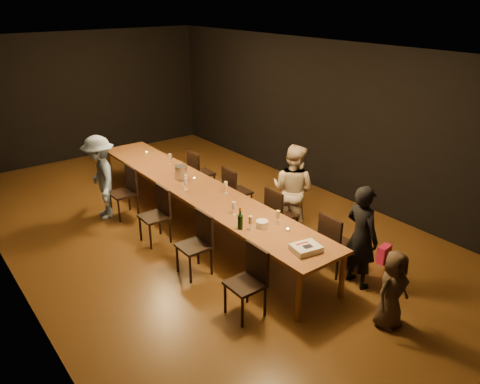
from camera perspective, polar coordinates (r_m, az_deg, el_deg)
ground at (r=8.29m, az=-4.98°, el=-4.25°), size 10.00×10.00×0.00m
room_shell at (r=7.56m, az=-5.52°, el=9.86°), size 6.04×10.04×3.02m
table at (r=7.99m, az=-5.15°, el=0.22°), size 0.90×6.00×0.75m
chair_right_0 at (r=6.96m, az=11.80°, el=-6.06°), size 0.42×0.42×0.93m
chair_right_1 at (r=7.69m, az=5.13°, el=-2.68°), size 0.42×0.42×0.93m
chair_right_2 at (r=8.53m, az=-0.28°, el=0.11°), size 0.42×0.42×0.93m
chair_right_3 at (r=9.44m, az=-4.68°, el=2.38°), size 0.42×0.42×0.93m
chair_left_0 at (r=5.94m, az=0.62°, el=-11.09°), size 0.42×0.42×0.93m
chair_left_1 at (r=6.78m, az=-5.67°, el=-6.49°), size 0.42×0.42×0.93m
chair_left_2 at (r=7.72m, az=-10.42°, el=-2.90°), size 0.42×0.42×0.93m
chair_left_3 at (r=8.72m, az=-14.08°, el=-0.09°), size 0.42×0.42×0.93m
woman_birthday at (r=6.60m, az=14.57°, el=-5.29°), size 0.40×0.57×1.49m
woman_tan at (r=7.81m, az=6.49°, el=0.26°), size 0.81×0.91×1.57m
man_blue at (r=8.69m, az=-16.64°, el=1.69°), size 0.76×1.09×1.53m
child at (r=6.03m, az=18.08°, el=-11.25°), size 0.50×0.33×1.02m
gift_bag_red at (r=7.50m, az=17.13°, el=-7.24°), size 0.25×0.16×0.28m
gift_bag_blue at (r=7.27m, az=13.41°, el=-7.67°), size 0.27×0.21×0.31m
birthday_cake at (r=6.08m, az=8.04°, el=-6.81°), size 0.40×0.34×0.08m
plate_stack at (r=6.61m, az=2.71°, el=-3.91°), size 0.19×0.19×0.10m
champagne_bottle at (r=6.50m, az=0.03°, el=-3.24°), size 0.10×0.10×0.33m
ice_bucket at (r=8.35m, az=-7.21°, el=2.39°), size 0.28×0.28×0.24m
wineglass_0 at (r=6.52m, az=1.29°, el=-3.79°), size 0.06×0.06×0.21m
wineglass_1 at (r=6.69m, az=4.62°, el=-3.09°), size 0.06×0.06×0.21m
wineglass_2 at (r=6.94m, az=-0.74°, el=-2.01°), size 0.06×0.06×0.21m
wineglass_3 at (r=7.68m, az=-1.74°, el=0.54°), size 0.06×0.06×0.21m
wineglass_4 at (r=7.87m, az=-6.62°, el=0.98°), size 0.06×0.06×0.21m
wineglass_5 at (r=9.12m, az=-8.52°, el=4.02°), size 0.06×0.06×0.21m
tealight_near at (r=6.55m, az=5.83°, el=-4.61°), size 0.05×0.05×0.03m
tealight_mid at (r=8.32m, az=-5.60°, el=1.62°), size 0.05×0.05×0.03m
tealight_far at (r=9.84m, az=-11.33°, el=4.73°), size 0.05×0.05×0.03m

